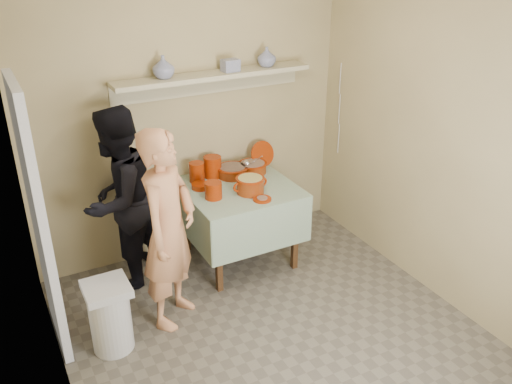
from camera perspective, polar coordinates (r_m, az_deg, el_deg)
ground at (r=4.24m, az=3.09°, el=-16.06°), size 3.50×3.50×0.00m
tile_panel at (r=4.07m, az=-21.86°, el=-2.89°), size 0.06×0.70×2.00m
plate_stack_a at (r=4.95m, az=-6.26°, el=2.09°), size 0.14×0.14×0.18m
plate_stack_b at (r=5.04m, az=-4.59°, el=2.66°), size 0.17×0.17×0.20m
bowl_stack at (r=4.63m, az=-4.51°, el=0.17°), size 0.15×0.15×0.15m
empty_bowl at (r=4.84m, az=-5.89°, el=0.63°), size 0.16×0.16×0.05m
propped_lid at (r=5.27m, az=0.69°, el=4.04°), size 0.26×0.13×0.25m
vase_right at (r=5.04m, az=1.13°, el=14.04°), size 0.22×0.22×0.18m
vase_left at (r=4.66m, az=-9.73°, el=12.84°), size 0.26×0.26×0.19m
ceramic_box at (r=4.86m, az=-2.72°, el=13.18°), size 0.16×0.12×0.11m
person_cook at (r=4.13m, az=-9.16°, el=-3.94°), size 0.69×0.68×1.61m
person_helper at (r=4.68m, az=-14.23°, el=-0.80°), size 0.98×0.97×1.60m
room_shell at (r=3.39m, az=3.73°, el=4.71°), size 3.04×3.54×2.62m
serving_table at (r=4.92m, az=-1.87°, el=-0.64°), size 0.97×0.97×0.76m
cazuela_meat_a at (r=5.05m, az=-2.51°, el=2.28°), size 0.30×0.30×0.10m
cazuela_meat_b at (r=5.13m, az=-0.36°, el=2.68°), size 0.28×0.28×0.10m
ladle at (r=5.07m, az=-0.90°, el=3.01°), size 0.08×0.26×0.19m
cazuela_rice at (r=4.71m, az=-0.61°, el=0.87°), size 0.33×0.25×0.14m
front_plate at (r=4.61m, az=0.66°, el=-0.73°), size 0.16×0.16×0.03m
wall_shelf at (r=4.87m, az=-4.57°, el=11.94°), size 1.80×0.25×0.21m
trash_bin at (r=4.20m, az=-15.10°, el=-12.53°), size 0.32×0.32×0.56m
electrical_cord at (r=5.46m, az=8.77°, el=8.62°), size 0.01×0.05×0.90m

